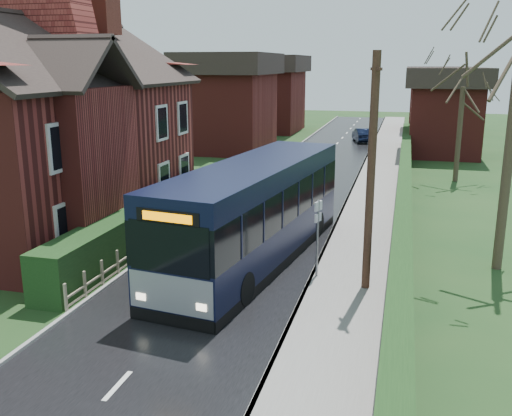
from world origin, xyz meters
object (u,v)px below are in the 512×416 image
(bus, at_px, (255,213))
(car_green, at_px, (172,223))
(bus_stop_sign, at_px, (318,228))
(telegraph_pole, at_px, (371,175))
(brick_house, at_px, (45,124))
(car_silver, at_px, (234,183))

(bus, distance_m, car_green, 4.07)
(bus, relative_size, bus_stop_sign, 4.44)
(car_green, distance_m, bus_stop_sign, 6.73)
(bus_stop_sign, height_order, telegraph_pole, telegraph_pole)
(car_green, relative_size, telegraph_pole, 0.70)
(bus, bearing_deg, brick_house, 175.10)
(brick_house, relative_size, telegraph_pole, 2.04)
(car_green, bearing_deg, bus_stop_sign, -28.56)
(car_green, height_order, telegraph_pole, telegraph_pole)
(bus_stop_sign, bearing_deg, bus, 173.74)
(bus, distance_m, bus_stop_sign, 2.72)
(car_silver, distance_m, car_green, 8.00)
(brick_house, xyz_separation_m, bus_stop_sign, (11.93, -3.42, -2.63))
(brick_house, relative_size, car_silver, 3.37)
(brick_house, xyz_separation_m, car_silver, (5.93, 7.22, -3.64))
(brick_house, relative_size, car_green, 2.90)
(bus, bearing_deg, car_green, 167.32)
(car_silver, relative_size, car_green, 0.86)
(brick_house, bearing_deg, bus_stop_sign, -15.99)
(brick_house, xyz_separation_m, car_green, (5.83, -0.78, -3.64))
(bus, xyz_separation_m, car_green, (-3.69, 1.39, -1.00))
(brick_house, bearing_deg, car_green, -7.57)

